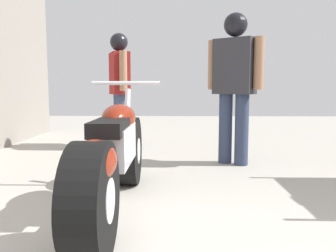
{
  "coord_description": "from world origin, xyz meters",
  "views": [
    {
      "loc": [
        -0.32,
        -0.67,
        0.94
      ],
      "look_at": [
        -0.4,
        3.14,
        0.51
      ],
      "focal_mm": 36.84,
      "sensor_mm": 36.0,
      "label": 1
    }
  ],
  "objects": [
    {
      "name": "mechanic_in_blue",
      "position": [
        0.39,
        3.55,
        1.09
      ],
      "size": [
        0.66,
        0.49,
        1.82
      ],
      "color": "#2D3851",
      "rests_on": "ground_plane"
    },
    {
      "name": "motorcycle_maroon_cruiser",
      "position": [
        -0.78,
        1.84,
        0.42
      ],
      "size": [
        0.63,
        2.14,
        1.0
      ],
      "color": "black",
      "rests_on": "ground_plane"
    },
    {
      "name": "mechanic_with_helmet",
      "position": [
        -1.19,
        4.7,
        1.06
      ],
      "size": [
        0.39,
        0.69,
        1.77
      ],
      "color": "#384766",
      "rests_on": "ground_plane"
    },
    {
      "name": "ground_plane",
      "position": [
        0.0,
        3.13,
        0.0
      ],
      "size": [
        15.02,
        15.02,
        0.0
      ],
      "primitive_type": "plane",
      "color": "#A8A399"
    }
  ]
}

